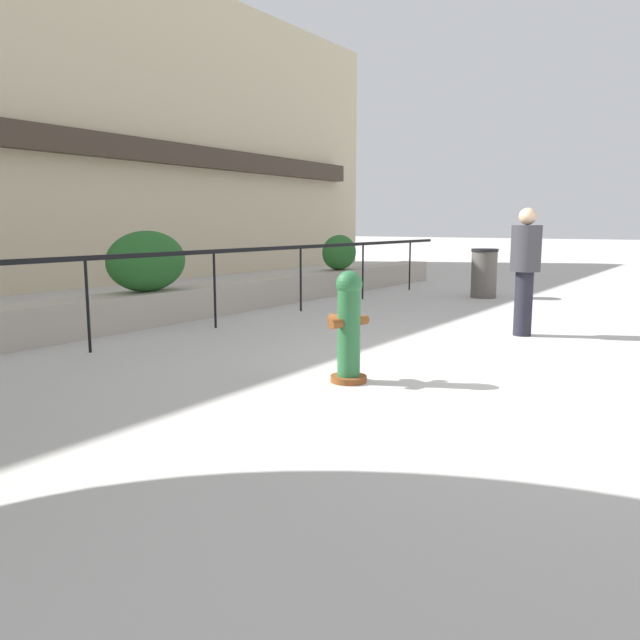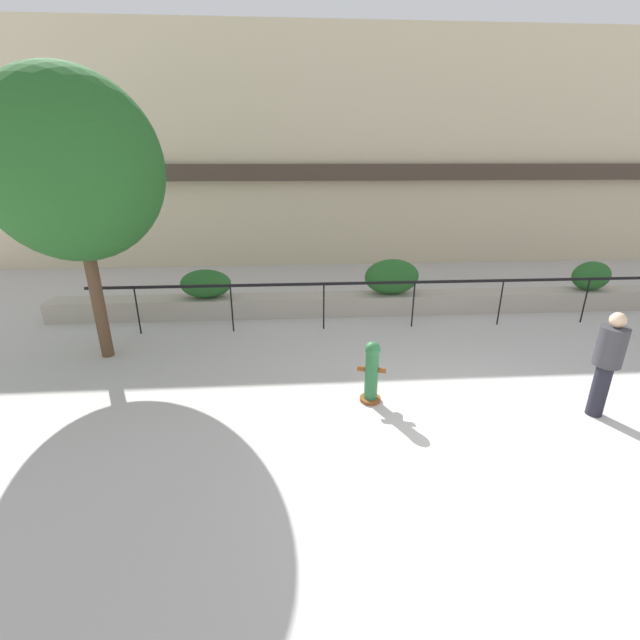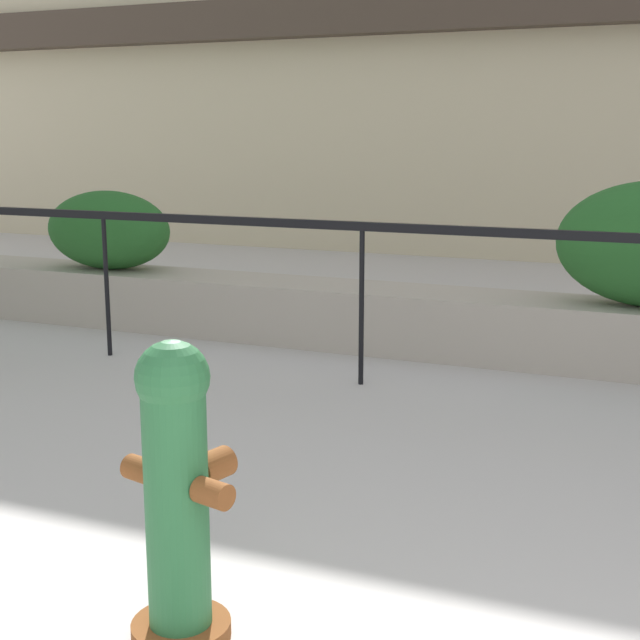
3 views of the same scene
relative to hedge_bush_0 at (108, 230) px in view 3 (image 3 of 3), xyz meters
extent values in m
cylinder|color=black|center=(0.77, -1.10, -0.29)|extent=(0.04, 0.04, 1.15)
cylinder|color=black|center=(2.91, -1.10, -0.29)|extent=(0.04, 0.04, 1.15)
ellipsoid|color=#235B23|center=(0.00, 0.00, 0.00)|extent=(1.27, 0.68, 0.73)
cylinder|color=brown|center=(3.46, -4.38, -0.83)|extent=(0.43, 0.43, 0.06)
cylinder|color=#286638|center=(3.46, -4.38, -0.38)|extent=(0.27, 0.27, 0.85)
sphere|color=#286638|center=(3.46, -4.38, 0.09)|extent=(0.25, 0.25, 0.25)
cylinder|color=brown|center=(3.50, -4.21, -0.28)|extent=(0.14, 0.16, 0.11)
cylinder|color=brown|center=(3.62, -4.42, -0.28)|extent=(0.14, 0.12, 0.09)
cylinder|color=brown|center=(3.29, -4.34, -0.28)|extent=(0.14, 0.12, 0.09)
camera|label=1|loc=(-1.58, -7.46, 0.65)|focal=35.00mm
camera|label=2|loc=(2.18, -10.59, 2.99)|focal=24.00mm
camera|label=3|loc=(5.02, -6.82, 0.89)|focal=50.00mm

